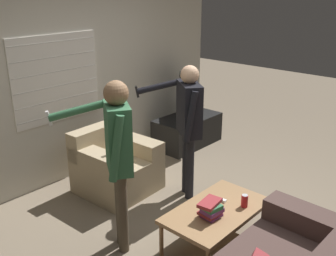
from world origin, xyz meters
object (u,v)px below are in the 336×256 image
object	(u,v)px
coffee_table	(217,212)
person_left_standing	(117,147)
tv	(188,97)
armchair_beige	(115,165)
spare_remote	(220,199)
book_stack	(211,209)
soda_can	(245,201)
person_right_standing	(188,116)

from	to	relation	value
coffee_table	person_left_standing	bearing A→B (deg)	135.33
tv	coffee_table	bearing A→B (deg)	0.25
tv	armchair_beige	bearing A→B (deg)	-36.93
person_left_standing	spare_remote	distance (m)	1.18
coffee_table	spare_remote	world-z (taller)	spare_remote
armchair_beige	coffee_table	bearing A→B (deg)	84.87
armchair_beige	tv	size ratio (longest dim) A/B	1.27
armchair_beige	spare_remote	distance (m)	1.50
armchair_beige	book_stack	xyz separation A→B (m)	(-0.21, -1.59, 0.15)
person_left_standing	soda_can	world-z (taller)	person_left_standing
coffee_table	person_left_standing	xyz separation A→B (m)	(-0.65, 0.65, 0.70)
tv	spare_remote	xyz separation A→B (m)	(-1.62, -1.75, -0.39)
spare_remote	person_right_standing	bearing A→B (deg)	55.01
soda_can	tv	bearing A→B (deg)	52.01
armchair_beige	book_stack	world-z (taller)	armchair_beige
person_left_standing	person_right_standing	bearing A→B (deg)	-48.49
person_left_standing	person_right_standing	size ratio (longest dim) A/B	1.04
spare_remote	soda_can	bearing A→B (deg)	-81.91
person_left_standing	spare_remote	xyz separation A→B (m)	(0.80, -0.58, -0.65)
coffee_table	spare_remote	bearing A→B (deg)	24.15
coffee_table	person_left_standing	size ratio (longest dim) A/B	0.65
person_left_standing	spare_remote	world-z (taller)	person_left_standing
tv	spare_remote	world-z (taller)	tv
armchair_beige	person_right_standing	xyz separation A→B (m)	(0.48, -0.74, 0.69)
person_right_standing	book_stack	bearing A→B (deg)	177.67
tv	person_right_standing	xyz separation A→B (m)	(-1.22, -1.00, 0.22)
soda_can	coffee_table	bearing A→B (deg)	141.61
tv	spare_remote	size ratio (longest dim) A/B	5.14
person_left_standing	person_right_standing	world-z (taller)	person_left_standing
coffee_table	spare_remote	size ratio (longest dim) A/B	7.94
person_right_standing	soda_can	xyz separation A→B (m)	(-0.33, -0.98, -0.56)
person_left_standing	book_stack	bearing A→B (deg)	-110.16
person_right_standing	spare_remote	size ratio (longest dim) A/B	11.78
armchair_beige	tv	distance (m)	1.78
person_right_standing	book_stack	xyz separation A→B (m)	(-0.69, -0.85, -0.54)
person_left_standing	person_right_standing	xyz separation A→B (m)	(1.20, 0.17, -0.04)
tv	book_stack	bearing A→B (deg)	-1.50
tv	soda_can	distance (m)	2.54
coffee_table	person_right_standing	distance (m)	1.18
coffee_table	soda_can	size ratio (longest dim) A/B	8.45
person_left_standing	book_stack	world-z (taller)	person_left_standing
person_right_standing	person_left_standing	bearing A→B (deg)	134.86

